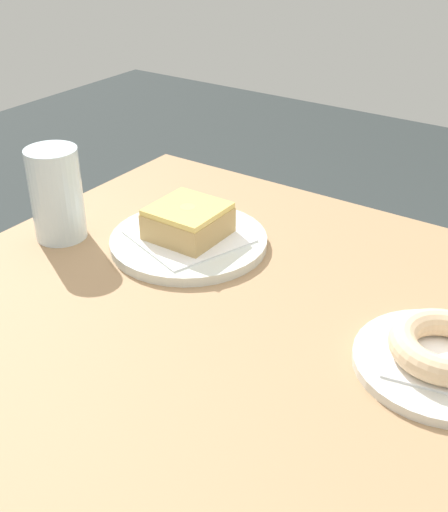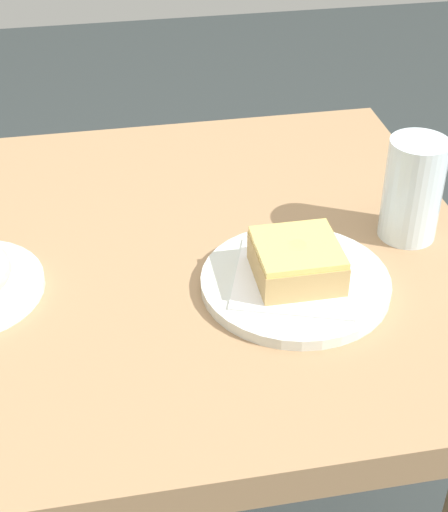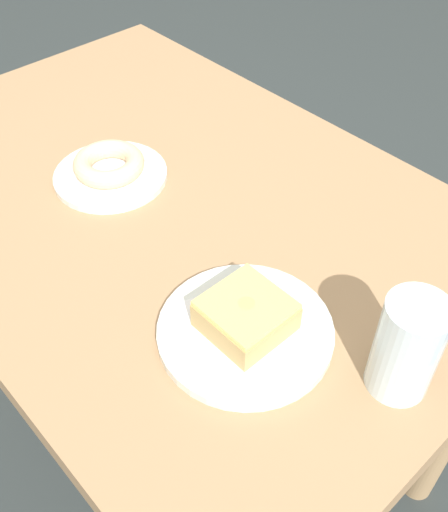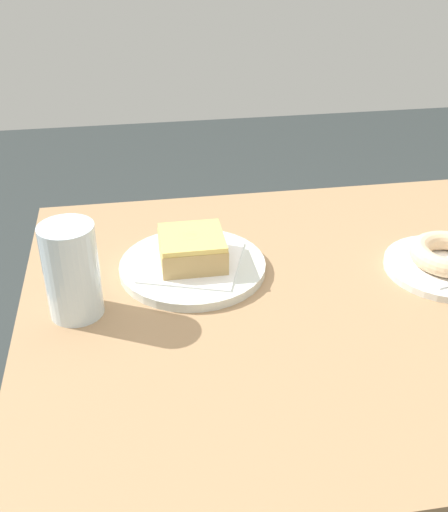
{
  "view_description": "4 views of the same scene",
  "coord_description": "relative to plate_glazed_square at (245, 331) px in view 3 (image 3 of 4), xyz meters",
  "views": [
    {
      "loc": [
        -0.21,
        0.55,
        1.17
      ],
      "look_at": [
        0.21,
        -0.06,
        0.74
      ],
      "focal_mm": 45.16,
      "sensor_mm": 36.0,
      "label": 1
    },
    {
      "loc": [
        0.07,
        -0.82,
        1.3
      ],
      "look_at": [
        0.21,
        -0.07,
        0.75
      ],
      "focal_mm": 54.85,
      "sensor_mm": 36.0,
      "label": 2
    },
    {
      "loc": [
        0.63,
        -0.44,
        1.33
      ],
      "look_at": [
        0.19,
        -0.04,
        0.74
      ],
      "focal_mm": 41.91,
      "sensor_mm": 36.0,
      "label": 3
    },
    {
      "loc": [
        0.38,
        0.71,
        1.22
      ],
      "look_at": [
        0.25,
        -0.07,
        0.75
      ],
      "focal_mm": 42.86,
      "sensor_mm": 36.0,
      "label": 4
    }
  ],
  "objects": [
    {
      "name": "ground_plane",
      "position": [
        -0.29,
        0.1,
        -0.72
      ],
      "size": [
        6.0,
        6.0,
        0.0
      ],
      "primitive_type": "plane",
      "color": "#2E3534"
    },
    {
      "name": "table",
      "position": [
        -0.29,
        0.1,
        -0.11
      ],
      "size": [
        1.11,
        0.74,
        0.71
      ],
      "color": "#A27C56",
      "rests_on": "ground_plane"
    },
    {
      "name": "plate_glazed_square",
      "position": [
        0.0,
        0.0,
        0.0
      ],
      "size": [
        0.23,
        0.23,
        0.01
      ],
      "primitive_type": "cylinder",
      "color": "silver",
      "rests_on": "table"
    },
    {
      "name": "napkin_glazed_square",
      "position": [
        0.0,
        0.0,
        0.01
      ],
      "size": [
        0.18,
        0.18,
        0.0
      ],
      "primitive_type": "cube",
      "rotation": [
        0.0,
        0.0,
        -0.33
      ],
      "color": "white",
      "rests_on": "plate_glazed_square"
    },
    {
      "name": "donut_glazed_square",
      "position": [
        -0.0,
        0.0,
        0.03
      ],
      "size": [
        0.1,
        0.1,
        0.05
      ],
      "color": "tan",
      "rests_on": "napkin_glazed_square"
    },
    {
      "name": "plate_sugar_ring",
      "position": [
        -0.39,
        0.06,
        -0.0
      ],
      "size": [
        0.19,
        0.19,
        0.01
      ],
      "primitive_type": "cylinder",
      "color": "silver",
      "rests_on": "table"
    },
    {
      "name": "napkin_sugar_ring",
      "position": [
        -0.39,
        0.06,
        0.01
      ],
      "size": [
        0.13,
        0.13,
        0.0
      ],
      "primitive_type": "cube",
      "rotation": [
        0.0,
        0.0,
        0.2
      ],
      "color": "white",
      "rests_on": "plate_sugar_ring"
    },
    {
      "name": "donut_sugar_ring",
      "position": [
        -0.39,
        0.06,
        0.02
      ],
      "size": [
        0.12,
        0.12,
        0.03
      ],
      "primitive_type": "torus",
      "color": "beige",
      "rests_on": "napkin_sugar_ring"
    },
    {
      "name": "water_glass",
      "position": [
        0.17,
        0.08,
        0.06
      ],
      "size": [
        0.08,
        0.08,
        0.14
      ],
      "primitive_type": "cylinder",
      "color": "silver",
      "rests_on": "table"
    }
  ]
}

